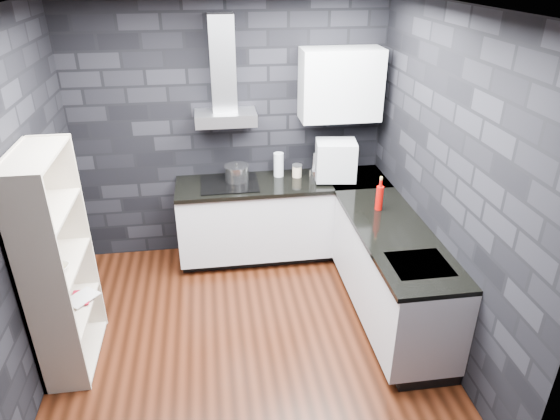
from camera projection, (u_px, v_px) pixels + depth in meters
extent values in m
plane|color=#3B180C|center=(248.00, 337.00, 4.38)|extent=(3.20, 3.20, 0.00)
plane|color=silver|center=(236.00, 7.00, 3.16)|extent=(3.20, 3.20, 0.00)
cube|color=black|center=(231.00, 132.00, 5.20)|extent=(3.20, 0.05, 2.70)
cube|color=black|center=(270.00, 347.00, 2.34)|extent=(3.20, 0.05, 2.70)
cube|color=black|center=(16.00, 213.00, 3.56)|extent=(0.05, 3.20, 2.70)
cube|color=black|center=(446.00, 186.00, 3.98)|extent=(0.05, 3.20, 2.70)
cube|color=black|center=(282.00, 249.00, 5.60)|extent=(2.18, 0.50, 0.10)
cube|color=black|center=(391.00, 311.00, 4.62)|extent=(0.50, 1.78, 0.10)
cube|color=silver|center=(282.00, 217.00, 5.37)|extent=(2.20, 0.60, 0.76)
cube|color=silver|center=(392.00, 273.00, 4.42)|extent=(0.60, 1.80, 0.76)
cube|color=black|center=(283.00, 183.00, 5.18)|extent=(2.20, 0.62, 0.04)
cube|color=black|center=(395.00, 234.00, 4.24)|extent=(0.62, 1.80, 0.04)
cube|color=black|center=(357.00, 178.00, 5.30)|extent=(0.62, 0.62, 0.04)
cube|color=silver|center=(226.00, 118.00, 4.93)|extent=(0.60, 0.34, 0.12)
cube|color=silver|center=(223.00, 64.00, 4.76)|extent=(0.24, 0.20, 0.90)
cube|color=silver|center=(341.00, 85.00, 4.94)|extent=(0.80, 0.35, 0.70)
cube|color=black|center=(229.00, 184.00, 5.11)|extent=(0.58, 0.50, 0.01)
cube|color=silver|center=(420.00, 264.00, 3.79)|extent=(0.44, 0.40, 0.01)
cylinder|color=#B3B3B8|center=(237.00, 173.00, 5.15)|extent=(0.29, 0.29, 0.14)
cylinder|color=silver|center=(279.00, 165.00, 5.25)|extent=(0.13, 0.13, 0.25)
cylinder|color=beige|center=(297.00, 171.00, 5.26)|extent=(0.12, 0.12, 0.12)
cylinder|color=#B3B3B8|center=(315.00, 176.00, 5.12)|extent=(0.11, 0.11, 0.13)
cube|color=silver|center=(336.00, 160.00, 5.09)|extent=(0.44, 0.36, 0.40)
cylinder|color=#A90805|center=(379.00, 198.00, 4.55)|extent=(0.08, 0.08, 0.23)
cube|color=beige|center=(58.00, 265.00, 3.77)|extent=(0.43, 0.84, 1.80)
imported|color=silver|center=(52.00, 270.00, 3.64)|extent=(0.28, 0.28, 0.05)
imported|color=maroon|center=(69.00, 289.00, 4.05)|extent=(0.16, 0.03, 0.21)
imported|color=#B2B2B2|center=(72.00, 283.00, 4.09)|extent=(0.15, 0.13, 0.25)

